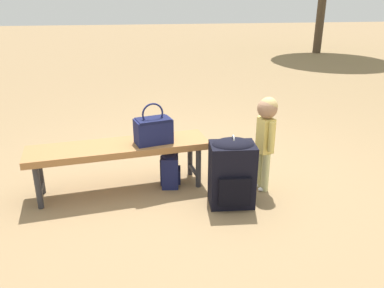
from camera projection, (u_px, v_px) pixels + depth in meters
The scene contains 6 objects.
ground_plane at pixel (199, 183), 3.75m from camera, with size 40.00×40.00×0.00m, color #8C704C.
park_bench at pixel (119, 150), 3.48m from camera, with size 1.64×0.61×0.45m.
handbag at pixel (153, 129), 3.45m from camera, with size 0.36×0.26×0.37m.
child_standing at pixel (266, 130), 3.43m from camera, with size 0.18×0.23×0.87m.
backpack_large at pixel (232, 170), 3.27m from camera, with size 0.39×0.35×0.63m.
backpack_small at pixel (170, 169), 3.64m from camera, with size 0.20×0.23×0.35m.
Camera 1 is at (-0.56, -3.31, 1.71)m, focal length 36.45 mm.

